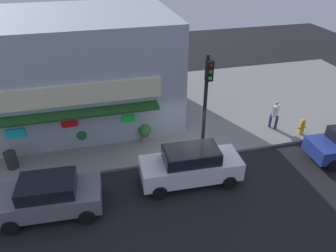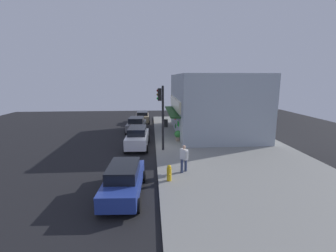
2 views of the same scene
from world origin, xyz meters
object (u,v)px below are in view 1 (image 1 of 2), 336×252
object	(u,v)px
parked_car_grey	(50,196)
potted_plant_by_window	(82,134)
fire_hydrant	(302,127)
trash_can	(11,160)
potted_plant_by_doorway	(145,132)
parked_car_white	(191,165)
traffic_light	(207,93)
pedestrian	(275,113)

from	to	relation	value
parked_car_grey	potted_plant_by_window	bearing A→B (deg)	73.58
fire_hydrant	trash_can	xyz separation A→B (m)	(-15.31, 0.73, -0.01)
fire_hydrant	potted_plant_by_doorway	world-z (taller)	potted_plant_by_doorway
parked_car_white	parked_car_grey	world-z (taller)	parked_car_white
potted_plant_by_window	parked_car_white	xyz separation A→B (m)	(4.73, -4.06, 0.08)
traffic_light	trash_can	bearing A→B (deg)	174.64
fire_hydrant	parked_car_white	xyz separation A→B (m)	(-7.24, -2.15, 0.31)
trash_can	parked_car_white	bearing A→B (deg)	-19.67
parked_car_white	potted_plant_by_doorway	bearing A→B (deg)	111.46
parked_car_white	fire_hydrant	bearing A→B (deg)	16.52
trash_can	potted_plant_by_window	xyz separation A→B (m)	(3.34, 1.18, 0.24)
pedestrian	potted_plant_by_window	distance (m)	10.80
traffic_light	pedestrian	bearing A→B (deg)	13.66
potted_plant_by_doorway	potted_plant_by_window	xyz separation A→B (m)	(-3.30, 0.44, 0.13)
fire_hydrant	potted_plant_by_window	distance (m)	12.12
fire_hydrant	potted_plant_by_window	xyz separation A→B (m)	(-11.97, 1.91, 0.23)
potted_plant_by_window	pedestrian	bearing A→B (deg)	-4.88
traffic_light	parked_car_white	size ratio (longest dim) A/B	1.12
potted_plant_by_doorway	potted_plant_by_window	bearing A→B (deg)	172.38
pedestrian	fire_hydrant	bearing A→B (deg)	-39.42
traffic_light	potted_plant_by_window	size ratio (longest dim) A/B	4.51
potted_plant_by_doorway	parked_car_white	size ratio (longest dim) A/B	0.21
fire_hydrant	traffic_light	bearing A→B (deg)	-178.58
potted_plant_by_window	parked_car_grey	size ratio (longest dim) A/B	0.27
potted_plant_by_window	trash_can	bearing A→B (deg)	-160.55
fire_hydrant	parked_car_white	size ratio (longest dim) A/B	0.20
trash_can	potted_plant_by_window	bearing A→B (deg)	19.45
pedestrian	parked_car_grey	xyz separation A→B (m)	(-12.08, -3.58, -0.24)
traffic_light	fire_hydrant	world-z (taller)	traffic_light
traffic_light	parked_car_grey	bearing A→B (deg)	-161.75
traffic_light	parked_car_white	distance (m)	3.48
pedestrian	potted_plant_by_doorway	world-z (taller)	pedestrian
pedestrian	parked_car_white	distance (m)	6.80
fire_hydrant	pedestrian	distance (m)	1.64
potted_plant_by_window	parked_car_white	world-z (taller)	parked_car_white
traffic_light	pedestrian	size ratio (longest dim) A/B	3.01
potted_plant_by_window	traffic_light	bearing A→B (deg)	-18.79
potted_plant_by_window	parked_car_white	distance (m)	6.23
trash_can	pedestrian	xyz separation A→B (m)	(14.10, 0.26, 0.50)
traffic_light	fire_hydrant	xyz separation A→B (m)	(5.91, 0.15, -2.83)
parked_car_white	traffic_light	bearing A→B (deg)	56.39
traffic_light	parked_car_grey	xyz separation A→B (m)	(-7.38, -2.43, -2.58)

